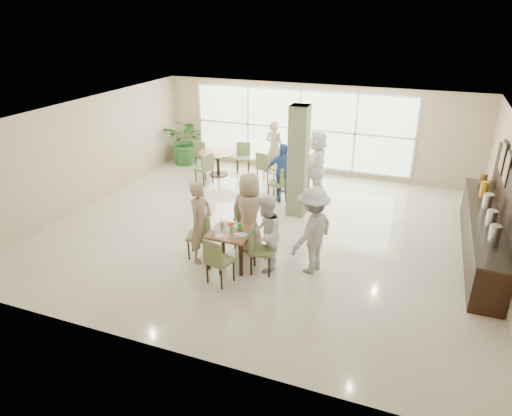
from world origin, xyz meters
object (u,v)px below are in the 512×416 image
(round_table_right, at_px, (289,170))
(potted_plant, at_px, (187,141))
(teen_standing, at_px, (313,230))
(main_table, at_px, (231,236))
(teen_left, at_px, (201,222))
(adult_a, at_px, (282,172))
(teen_far, at_px, (249,212))
(adult_standing, at_px, (274,148))
(buffet_counter, at_px, (483,232))
(teen_right, at_px, (266,234))
(adult_b, at_px, (317,163))
(round_table_left, at_px, (218,157))

(round_table_right, relative_size, potted_plant, 0.76)
(teen_standing, bearing_deg, potted_plant, -112.06)
(teen_standing, bearing_deg, main_table, -57.06)
(teen_standing, bearing_deg, teen_left, -59.32)
(adult_a, bearing_deg, teen_far, -110.71)
(round_table_right, bearing_deg, adult_standing, 127.15)
(adult_a, bearing_deg, potted_plant, 129.68)
(round_table_right, bearing_deg, teen_far, -85.79)
(teen_standing, distance_m, adult_standing, 5.83)
(main_table, xyz_separation_m, teen_far, (0.10, 0.74, 0.23))
(teen_standing, bearing_deg, buffet_counter, 140.85)
(teen_standing, height_order, adult_standing, teen_standing)
(teen_right, height_order, adult_standing, adult_standing)
(round_table_right, relative_size, buffet_counter, 0.25)
(potted_plant, height_order, teen_left, teen_left)
(round_table_right, bearing_deg, adult_a, -85.63)
(potted_plant, xyz_separation_m, teen_left, (3.45, -5.65, 0.08))
(teen_right, distance_m, adult_a, 3.71)
(adult_a, height_order, adult_standing, adult_standing)
(main_table, distance_m, potted_plant, 6.95)
(buffet_counter, bearing_deg, teen_right, -152.34)
(buffet_counter, distance_m, teen_standing, 3.77)
(teen_right, height_order, adult_b, adult_b)
(main_table, height_order, adult_b, adult_b)
(buffet_counter, height_order, adult_standing, buffet_counter)
(adult_standing, bearing_deg, adult_a, 128.83)
(adult_b, bearing_deg, teen_right, 5.55)
(teen_far, bearing_deg, teen_left, 48.76)
(main_table, bearing_deg, buffet_counter, 24.88)
(main_table, relative_size, round_table_left, 0.71)
(round_table_left, height_order, adult_b, adult_b)
(adult_b, xyz_separation_m, adult_standing, (-1.63, 1.08, -0.04))
(round_table_left, bearing_deg, teen_standing, -47.26)
(teen_left, relative_size, teen_right, 1.10)
(round_table_left, height_order, teen_right, teen_right)
(teen_far, xyz_separation_m, adult_standing, (-1.09, 4.84, -0.01))
(round_table_left, height_order, round_table_right, same)
(main_table, height_order, buffet_counter, buffet_counter)
(main_table, distance_m, teen_far, 0.79)
(main_table, relative_size, teen_left, 0.49)
(teen_standing, bearing_deg, adult_standing, -133.21)
(round_table_right, distance_m, adult_standing, 1.37)
(main_table, relative_size, buffet_counter, 0.18)
(potted_plant, bearing_deg, teen_far, -49.04)
(buffet_counter, height_order, potted_plant, buffet_counter)
(main_table, xyz_separation_m, adult_a, (-0.11, 3.70, 0.16))
(potted_plant, height_order, adult_standing, adult_standing)
(round_table_left, height_order, adult_a, adult_a)
(round_table_left, xyz_separation_m, teen_left, (1.98, -4.98, 0.27))
(round_table_left, relative_size, adult_standing, 0.69)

